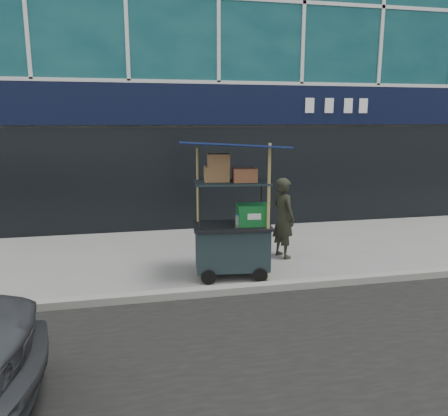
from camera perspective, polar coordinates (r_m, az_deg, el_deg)
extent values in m
plane|color=gray|center=(7.02, 5.64, -10.06)|extent=(80.00, 80.00, 0.00)
cube|color=gray|center=(6.82, 6.17, -10.19)|extent=(80.00, 0.18, 0.12)
cube|color=black|center=(10.28, -0.67, 13.32)|extent=(15.68, 0.06, 0.90)
cube|color=black|center=(10.40, -0.69, 3.92)|extent=(15.68, 0.04, 2.40)
cube|color=black|center=(7.26, 1.03, -5.14)|extent=(1.25, 0.81, 0.69)
cylinder|color=black|center=(7.00, -2.02, -9.03)|extent=(0.24, 0.07, 0.24)
cylinder|color=black|center=(7.10, 4.74, -8.76)|extent=(0.24, 0.07, 0.24)
cube|color=black|center=(7.17, 1.04, -2.35)|extent=(1.33, 0.90, 0.04)
cylinder|color=black|center=(6.76, -3.21, -0.17)|extent=(0.03, 0.03, 0.74)
cylinder|color=black|center=(6.89, 5.83, 0.02)|extent=(0.03, 0.03, 0.74)
cylinder|color=black|center=(7.34, -3.44, 0.76)|extent=(0.03, 0.03, 0.74)
cylinder|color=black|center=(7.46, 4.91, 0.92)|extent=(0.03, 0.03, 0.74)
cube|color=black|center=(7.03, 1.06, 3.36)|extent=(1.25, 0.81, 0.03)
cylinder|color=olive|center=(6.91, 5.81, -0.78)|extent=(0.05, 0.05, 2.22)
cylinder|color=olive|center=(7.37, -3.43, -0.37)|extent=(0.04, 0.04, 2.12)
cube|color=#0C1548|center=(6.97, 1.08, 8.18)|extent=(1.78, 1.35, 0.19)
cube|color=#0E5C21|center=(7.12, 3.74, -0.87)|extent=(0.53, 0.39, 0.35)
cylinder|color=silver|center=(6.96, 1.73, -1.77)|extent=(0.07, 0.07, 0.20)
cylinder|color=blue|center=(6.93, 1.73, -0.90)|extent=(0.03, 0.03, 0.02)
cube|color=brown|center=(7.04, -0.98, 4.50)|extent=(0.42, 0.33, 0.25)
cube|color=#9C7644|center=(6.99, 2.72, 4.32)|extent=(0.40, 0.31, 0.22)
cube|color=brown|center=(6.99, -0.73, 6.29)|extent=(0.37, 0.29, 0.20)
imported|color=#28291E|center=(8.26, 7.75, -1.29)|extent=(0.52, 0.64, 1.52)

